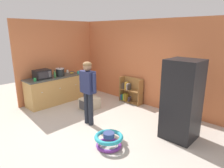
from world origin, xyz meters
name	(u,v)px	position (x,y,z in m)	size (l,w,h in m)	color
ground_plane	(89,127)	(0.00, 0.00, 0.00)	(12.00, 12.00, 0.00)	beige
back_wall	(144,63)	(0.00, 2.33, 1.35)	(5.20, 0.06, 2.70)	#C96D41
left_side_wall	(57,60)	(-2.63, 0.80, 1.35)	(0.06, 2.99, 2.70)	#CA7245
kitchen_counter	(55,90)	(-2.20, 0.39, 0.45)	(0.65, 1.90, 0.90)	tan
refrigerator	(182,100)	(1.87, 1.08, 0.89)	(0.73, 0.68, 1.78)	black
bookshelf	(130,92)	(-0.39, 2.14, 0.37)	(0.80, 0.28, 0.85)	olive
standing_person	(88,87)	(-0.14, 0.11, 0.99)	(0.57, 0.22, 1.63)	#212530
baby_walker	(109,140)	(0.99, -0.31, 0.16)	(0.60, 0.60, 0.32)	purple
pet_carrier	(90,103)	(-0.92, 0.80, 0.18)	(0.42, 0.55, 0.36)	beige
microwave	(42,74)	(-2.21, -0.02, 1.04)	(0.37, 0.48, 0.28)	black
crock_pot	(60,72)	(-2.12, 0.58, 1.03)	(0.28, 0.28, 0.29)	black
banana_bunch	(72,73)	(-2.15, 1.07, 0.93)	(0.12, 0.16, 0.04)	yellow
green_glass_bottle	(55,75)	(-2.03, 0.32, 1.00)	(0.07, 0.07, 0.25)	#33753D
white_cup	(67,71)	(-2.42, 1.06, 0.95)	(0.08, 0.08, 0.10)	white
green_cup	(35,80)	(-2.04, -0.34, 0.95)	(0.08, 0.08, 0.10)	green
teal_cup	(78,72)	(-1.98, 1.21, 0.95)	(0.08, 0.08, 0.10)	teal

